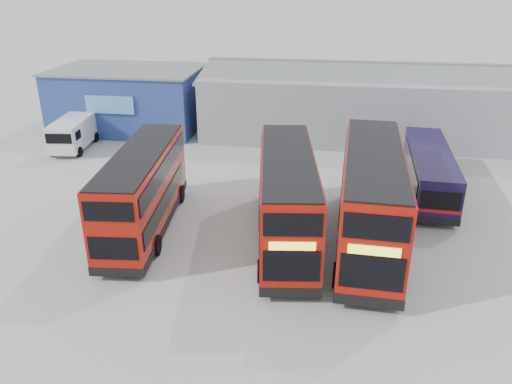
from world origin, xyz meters
name	(u,v)px	position (x,y,z in m)	size (l,w,h in m)	color
ground_plane	(260,235)	(0.00, 0.00, 0.00)	(120.00, 120.00, 0.00)	#979792
office_block	(130,98)	(-14.00, 17.99, 2.58)	(12.30, 8.32, 5.12)	navy
maintenance_shed	(388,102)	(8.00, 20.00, 2.60)	(30.50, 12.00, 5.89)	gray
double_decker_left	(143,192)	(-6.09, -0.22, 2.15)	(3.42, 10.40, 4.32)	#9F1109
double_decker_centre	(287,200)	(1.37, -0.38, 2.27)	(3.96, 11.01, 4.56)	#9F1109
double_decker_right	(371,201)	(5.40, -0.18, 2.43)	(3.31, 11.65, 4.88)	#9F1109
single_decker_blue	(429,172)	(9.40, 6.98, 1.36)	(2.83, 10.19, 2.73)	#0F0B33
panel_van	(73,133)	(-16.20, 11.67, 1.30)	(2.74, 5.51, 2.32)	silver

